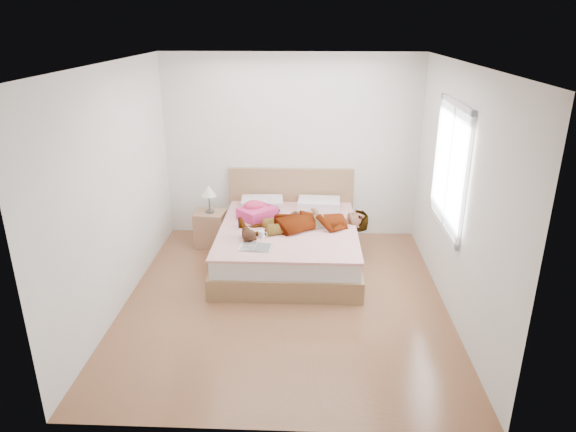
{
  "coord_description": "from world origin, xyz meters",
  "views": [
    {
      "loc": [
        0.25,
        -5.12,
        3.0
      ],
      "look_at": [
        0.0,
        0.85,
        0.7
      ],
      "focal_mm": 32.0,
      "sensor_mm": 36.0,
      "label": 1
    }
  ],
  "objects_px": {
    "towel": "(256,211)",
    "coffee_mug": "(262,234)",
    "bed": "(289,241)",
    "nightstand": "(211,226)",
    "woman": "(306,218)",
    "plush_toy": "(249,235)",
    "phone": "(270,201)",
    "magazine": "(256,247)"
  },
  "relations": [
    {
      "from": "magazine",
      "to": "nightstand",
      "type": "xyz_separation_m",
      "value": [
        -0.76,
        1.19,
        -0.23
      ]
    },
    {
      "from": "towel",
      "to": "coffee_mug",
      "type": "relative_size",
      "value": 4.98
    },
    {
      "from": "plush_toy",
      "to": "bed",
      "type": "bearing_deg",
      "value": 49.22
    },
    {
      "from": "bed",
      "to": "plush_toy",
      "type": "height_order",
      "value": "bed"
    },
    {
      "from": "phone",
      "to": "plush_toy",
      "type": "distance_m",
      "value": 0.89
    },
    {
      "from": "bed",
      "to": "towel",
      "type": "relative_size",
      "value": 3.66
    },
    {
      "from": "woman",
      "to": "coffee_mug",
      "type": "height_order",
      "value": "woman"
    },
    {
      "from": "magazine",
      "to": "nightstand",
      "type": "distance_m",
      "value": 1.43
    },
    {
      "from": "phone",
      "to": "coffee_mug",
      "type": "relative_size",
      "value": 0.92
    },
    {
      "from": "plush_toy",
      "to": "woman",
      "type": "bearing_deg",
      "value": 33.99
    },
    {
      "from": "phone",
      "to": "nightstand",
      "type": "bearing_deg",
      "value": 157.0
    },
    {
      "from": "phone",
      "to": "towel",
      "type": "xyz_separation_m",
      "value": [
        -0.17,
        -0.11,
        -0.1
      ]
    },
    {
      "from": "magazine",
      "to": "phone",
      "type": "bearing_deg",
      "value": 85.58
    },
    {
      "from": "phone",
      "to": "coffee_mug",
      "type": "xyz_separation_m",
      "value": [
        -0.04,
        -0.77,
        -0.15
      ]
    },
    {
      "from": "phone",
      "to": "bed",
      "type": "xyz_separation_m",
      "value": [
        0.27,
        -0.33,
        -0.43
      ]
    },
    {
      "from": "coffee_mug",
      "to": "nightstand",
      "type": "bearing_deg",
      "value": 132.11
    },
    {
      "from": "coffee_mug",
      "to": "bed",
      "type": "bearing_deg",
      "value": 54.99
    },
    {
      "from": "towel",
      "to": "nightstand",
      "type": "distance_m",
      "value": 0.77
    },
    {
      "from": "phone",
      "to": "magazine",
      "type": "bearing_deg",
      "value": -109.77
    },
    {
      "from": "towel",
      "to": "nightstand",
      "type": "relative_size",
      "value": 0.65
    },
    {
      "from": "bed",
      "to": "towel",
      "type": "height_order",
      "value": "bed"
    },
    {
      "from": "towel",
      "to": "plush_toy",
      "type": "distance_m",
      "value": 0.76
    },
    {
      "from": "woman",
      "to": "coffee_mug",
      "type": "relative_size",
      "value": 15.05
    },
    {
      "from": "bed",
      "to": "nightstand",
      "type": "bearing_deg",
      "value": 158.18
    },
    {
      "from": "bed",
      "to": "magazine",
      "type": "bearing_deg",
      "value": -115.38
    },
    {
      "from": "magazine",
      "to": "plush_toy",
      "type": "bearing_deg",
      "value": 116.07
    },
    {
      "from": "towel",
      "to": "magazine",
      "type": "height_order",
      "value": "towel"
    },
    {
      "from": "phone",
      "to": "towel",
      "type": "distance_m",
      "value": 0.23
    },
    {
      "from": "plush_toy",
      "to": "nightstand",
      "type": "bearing_deg",
      "value": 123.74
    },
    {
      "from": "woman",
      "to": "plush_toy",
      "type": "xyz_separation_m",
      "value": [
        -0.69,
        -0.46,
        -0.04
      ]
    },
    {
      "from": "phone",
      "to": "towel",
      "type": "relative_size",
      "value": 0.18
    },
    {
      "from": "phone",
      "to": "coffee_mug",
      "type": "distance_m",
      "value": 0.79
    },
    {
      "from": "nightstand",
      "to": "coffee_mug",
      "type": "bearing_deg",
      "value": -47.89
    },
    {
      "from": "coffee_mug",
      "to": "woman",
      "type": "bearing_deg",
      "value": 34.77
    },
    {
      "from": "magazine",
      "to": "woman",
      "type": "bearing_deg",
      "value": 49.31
    },
    {
      "from": "bed",
      "to": "coffee_mug",
      "type": "xyz_separation_m",
      "value": [
        -0.31,
        -0.44,
        0.28
      ]
    },
    {
      "from": "woman",
      "to": "magazine",
      "type": "distance_m",
      "value": 0.9
    },
    {
      "from": "plush_toy",
      "to": "magazine",
      "type": "bearing_deg",
      "value": -63.93
    },
    {
      "from": "bed",
      "to": "magazine",
      "type": "xyz_separation_m",
      "value": [
        -0.35,
        -0.75,
        0.24
      ]
    },
    {
      "from": "phone",
      "to": "magazine",
      "type": "distance_m",
      "value": 1.1
    },
    {
      "from": "towel",
      "to": "magazine",
      "type": "relative_size",
      "value": 1.44
    },
    {
      "from": "coffee_mug",
      "to": "nightstand",
      "type": "xyz_separation_m",
      "value": [
        -0.8,
        0.89,
        -0.26
      ]
    }
  ]
}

